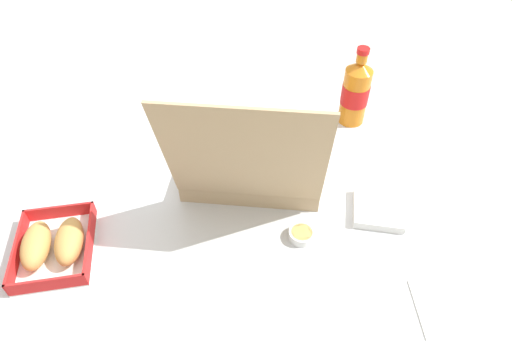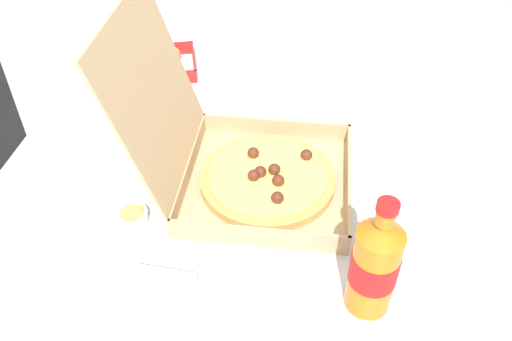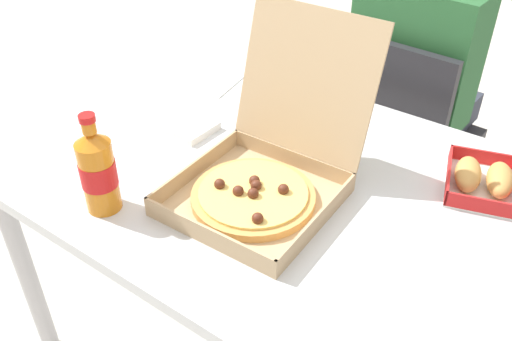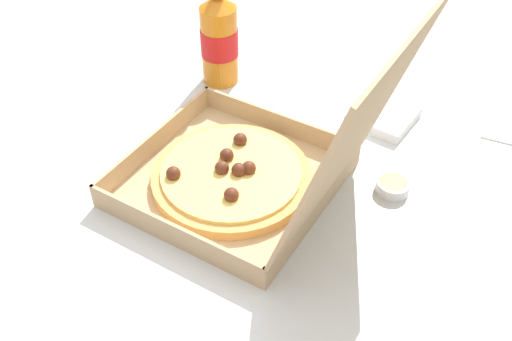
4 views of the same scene
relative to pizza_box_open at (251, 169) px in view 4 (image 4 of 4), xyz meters
The scene contains 5 objects.
dining_table 0.15m from the pizza_box_open, 113.40° to the left, with size 1.27×0.86×0.70m.
pizza_box_open is the anchor object (origin of this frame).
cola_bottle 0.34m from the pizza_box_open, 136.23° to the right, with size 0.07×0.07×0.22m.
napkin_pile 0.32m from the pizza_box_open, 161.38° to the left, with size 0.11×0.11×0.02m, color white.
dipping_sauce_cup 0.24m from the pizza_box_open, 123.83° to the left, with size 0.06×0.06×0.02m.
Camera 4 is at (0.63, 0.31, 1.39)m, focal length 42.17 mm.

